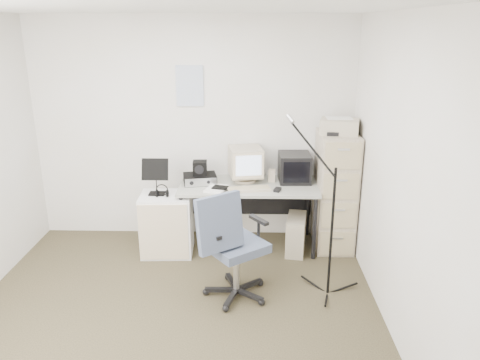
{
  "coord_description": "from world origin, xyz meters",
  "views": [
    {
      "loc": [
        0.65,
        -3.36,
        2.39
      ],
      "look_at": [
        0.55,
        0.95,
        0.95
      ],
      "focal_mm": 35.0,
      "sensor_mm": 36.0,
      "label": 1
    }
  ],
  "objects_px": {
    "desk": "(248,216)",
    "side_cart": "(167,224)",
    "filing_cabinet": "(335,191)",
    "office_chair": "(236,244)"
  },
  "relations": [
    {
      "from": "desk",
      "to": "filing_cabinet",
      "type": "bearing_deg",
      "value": 1.81
    },
    {
      "from": "filing_cabinet",
      "to": "desk",
      "type": "relative_size",
      "value": 0.87
    },
    {
      "from": "filing_cabinet",
      "to": "office_chair",
      "type": "bearing_deg",
      "value": -134.66
    },
    {
      "from": "office_chair",
      "to": "desk",
      "type": "bearing_deg",
      "value": 47.56
    },
    {
      "from": "office_chair",
      "to": "side_cart",
      "type": "xyz_separation_m",
      "value": [
        -0.78,
        0.85,
        -0.19
      ]
    },
    {
      "from": "filing_cabinet",
      "to": "office_chair",
      "type": "height_order",
      "value": "filing_cabinet"
    },
    {
      "from": "desk",
      "to": "side_cart",
      "type": "xyz_separation_m",
      "value": [
        -0.88,
        -0.18,
        -0.03
      ]
    },
    {
      "from": "filing_cabinet",
      "to": "office_chair",
      "type": "relative_size",
      "value": 1.24
    },
    {
      "from": "desk",
      "to": "office_chair",
      "type": "bearing_deg",
      "value": -95.62
    },
    {
      "from": "desk",
      "to": "side_cart",
      "type": "distance_m",
      "value": 0.9
    }
  ]
}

